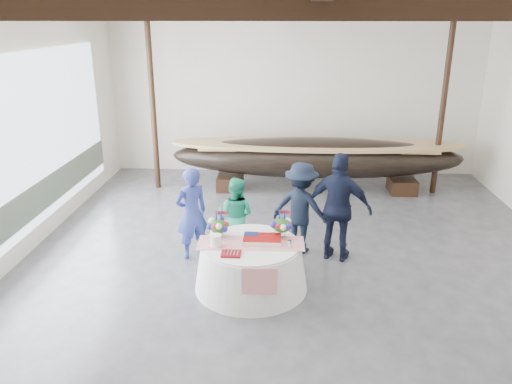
{
  "coord_description": "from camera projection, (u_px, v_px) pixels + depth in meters",
  "views": [
    {
      "loc": [
        -0.26,
        -7.71,
        4.2
      ],
      "look_at": [
        -0.76,
        0.88,
        1.16
      ],
      "focal_mm": 35.0,
      "sensor_mm": 36.0,
      "label": 1
    }
  ],
  "objects": [
    {
      "name": "tabletop_items",
      "position": [
        248.0,
        230.0,
        8.03
      ],
      "size": [
        1.71,
        0.97,
        0.4
      ],
      "color": "red",
      "rests_on": "banquet_table"
    },
    {
      "name": "floor",
      "position": [
        297.0,
        272.0,
        8.64
      ],
      "size": [
        10.0,
        12.0,
        0.01
      ],
      "primitive_type": "cube",
      "color": "#3D3D42",
      "rests_on": "ground"
    },
    {
      "name": "guest_man_left",
      "position": [
        301.0,
        208.0,
        9.17
      ],
      "size": [
        1.27,
        1.01,
        1.72
      ],
      "primitive_type": "imported",
      "rotation": [
        0.0,
        0.0,
        2.76
      ],
      "color": "black",
      "rests_on": "ground"
    },
    {
      "name": "banquet_table",
      "position": [
        251.0,
        265.0,
        8.06
      ],
      "size": [
        1.83,
        1.83,
        0.79
      ],
      "color": "silver",
      "rests_on": "ground"
    },
    {
      "name": "longboat_display",
      "position": [
        316.0,
        157.0,
        12.44
      ],
      "size": [
        7.24,
        1.45,
        1.36
      ],
      "color": "black",
      "rests_on": "ground"
    },
    {
      "name": "open_bay",
      "position": [
        31.0,
        151.0,
        9.24
      ],
      "size": [
        0.03,
        7.0,
        3.2
      ],
      "color": "silver",
      "rests_on": "ground"
    },
    {
      "name": "guest_man_right",
      "position": [
        339.0,
        208.0,
        8.82
      ],
      "size": [
        1.26,
        0.86,
        1.99
      ],
      "primitive_type": "imported",
      "rotation": [
        0.0,
        0.0,
        2.79
      ],
      "color": "black",
      "rests_on": "ground"
    },
    {
      "name": "wall_back",
      "position": [
        295.0,
        92.0,
        13.54
      ],
      "size": [
        10.0,
        0.02,
        4.5
      ],
      "primitive_type": "cube",
      "color": "silver",
      "rests_on": "ground"
    },
    {
      "name": "guest_woman_blue",
      "position": [
        192.0,
        213.0,
        8.96
      ],
      "size": [
        0.74,
        0.7,
        1.71
      ],
      "primitive_type": "imported",
      "rotation": [
        0.0,
        0.0,
        3.77
      ],
      "color": "navy",
      "rests_on": "ground"
    },
    {
      "name": "pavilion_structure",
      "position": [
        302.0,
        29.0,
        8.02
      ],
      "size": [
        9.8,
        11.76,
        4.5
      ],
      "color": "black",
      "rests_on": "ground"
    },
    {
      "name": "guest_woman_teal",
      "position": [
        236.0,
        215.0,
        9.18
      ],
      "size": [
        0.83,
        0.73,
        1.46
      ],
      "primitive_type": "imported",
      "rotation": [
        0.0,
        0.0,
        2.86
      ],
      "color": "#1E9F77",
      "rests_on": "ground"
    }
  ]
}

